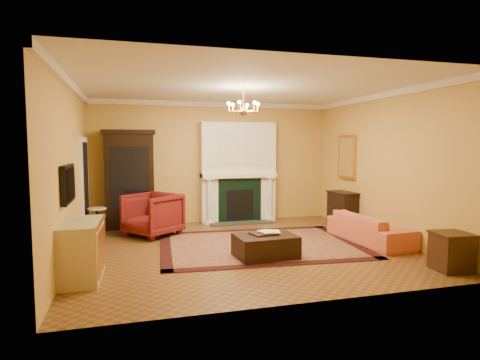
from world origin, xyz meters
name	(u,v)px	position (x,y,z in m)	size (l,w,h in m)	color
floor	(243,248)	(0.00, 0.00, -0.01)	(6.00, 5.50, 0.02)	brown
ceiling	(243,86)	(0.00, 0.00, 3.01)	(6.00, 5.50, 0.02)	silver
wall_back	(213,162)	(0.00, 2.76, 1.50)	(6.00, 0.02, 3.00)	gold
wall_front	(306,182)	(0.00, -2.76, 1.50)	(6.00, 0.02, 3.00)	gold
wall_left	(69,171)	(-3.01, 0.00, 1.50)	(0.02, 5.50, 3.00)	gold
wall_right	(384,166)	(3.01, 0.00, 1.50)	(0.02, 5.50, 3.00)	gold
fireplace	(238,175)	(0.60, 2.57, 1.19)	(1.90, 0.70, 2.50)	white
crown_molding	(231,96)	(0.00, 0.96, 2.94)	(6.00, 5.50, 0.12)	silver
doorway	(84,188)	(-2.95, 1.70, 1.05)	(0.08, 1.05, 2.10)	silver
tv_panel	(68,184)	(-2.95, -0.60, 1.35)	(0.09, 0.95, 0.58)	black
gilt_mirror	(347,157)	(2.97, 1.40, 1.65)	(0.06, 0.76, 1.05)	gold
chandelier	(243,108)	(0.00, 0.00, 2.61)	(0.63, 0.55, 0.53)	gold
oriental_rug	(260,245)	(0.36, 0.12, 0.01)	(3.79, 2.85, 0.02)	#44100E
china_cabinet	(130,181)	(-2.04, 2.49, 1.09)	(1.09, 0.50, 2.18)	black
wingback_armchair	(152,212)	(-1.59, 1.50, 0.50)	(0.98, 0.92, 1.01)	maroon
pedestal_table	(97,221)	(-2.70, 1.44, 0.38)	(0.37, 0.37, 0.66)	black
commode	(82,250)	(-2.73, -1.05, 0.42)	(0.53, 1.12, 0.84)	tan
coral_sofa	(370,223)	(2.55, -0.25, 0.38)	(1.95, 0.57, 0.76)	#C14C3D
end_table	(451,253)	(2.72, -2.17, 0.28)	(0.49, 0.49, 0.57)	#311C0D
console_table	(343,210)	(2.78, 1.21, 0.41)	(0.42, 0.73, 0.81)	black
leather_ottoman	(265,246)	(0.19, -0.72, 0.21)	(1.02, 0.74, 0.38)	black
ottoman_tray	(263,234)	(0.17, -0.67, 0.41)	(0.42, 0.32, 0.03)	black
book_a	(261,225)	(0.12, -0.71, 0.56)	(0.21, 0.03, 0.28)	gray
book_b	(268,224)	(0.25, -0.67, 0.57)	(0.21, 0.02, 0.29)	gray
topiary_left	(215,165)	(0.00, 2.53, 1.44)	(0.15, 0.15, 0.39)	gray
topiary_right	(267,164)	(1.34, 2.53, 1.44)	(0.15, 0.15, 0.39)	gray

